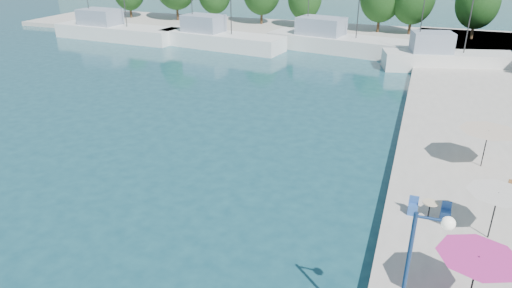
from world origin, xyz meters
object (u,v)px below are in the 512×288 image
at_px(umbrella_white, 497,198).
at_px(street_lamp, 421,263).
at_px(trawler_03, 337,42).
at_px(umbrella_pink, 477,263).
at_px(trawler_01, 114,31).
at_px(trawler_04, 446,59).
at_px(trawler_02, 217,39).
at_px(umbrella_cream, 488,135).

xyz_separation_m(umbrella_white, street_lamp, (-2.94, -7.51, 1.57)).
height_order(trawler_03, umbrella_white, trawler_03).
bearing_deg(street_lamp, umbrella_pink, 54.20).
xyz_separation_m(trawler_01, trawler_04, (41.69, -2.08, 0.00)).
xyz_separation_m(trawler_02, umbrella_pink, (26.64, -38.12, 1.49)).
xyz_separation_m(trawler_04, umbrella_white, (1.33, -31.40, 1.44)).
distance_m(trawler_02, umbrella_pink, 46.53).
xyz_separation_m(trawler_04, umbrella_cream, (1.59, -24.17, 1.41)).
height_order(trawler_01, trawler_03, same).
bearing_deg(trawler_01, umbrella_cream, -27.22).
relative_size(umbrella_white, umbrella_cream, 0.82).
distance_m(trawler_04, umbrella_pink, 36.24).
xyz_separation_m(trawler_02, trawler_03, (14.36, 2.92, -0.00)).
bearing_deg(umbrella_white, trawler_01, 142.12).
bearing_deg(trawler_03, umbrella_cream, -53.78).
distance_m(trawler_02, umbrella_white, 43.35).
height_order(trawler_04, umbrella_cream, trawler_04).
bearing_deg(street_lamp, trawler_03, 102.28).
distance_m(trawler_04, umbrella_white, 31.46).
xyz_separation_m(trawler_01, umbrella_cream, (43.29, -26.25, 1.41)).
height_order(trawler_04, umbrella_white, trawler_04).
distance_m(trawler_03, umbrella_cream, 32.07).
xyz_separation_m(trawler_03, umbrella_cream, (13.62, -29.00, 1.41)).
bearing_deg(trawler_02, trawler_04, 4.12).
distance_m(trawler_01, umbrella_pink, 56.82).
bearing_deg(trawler_03, trawler_04, -10.83).
bearing_deg(umbrella_pink, trawler_03, 106.66).
bearing_deg(umbrella_cream, umbrella_pink, -96.33).
height_order(trawler_01, umbrella_pink, trawler_01).
bearing_deg(umbrella_white, trawler_02, 129.76).
relative_size(trawler_03, umbrella_cream, 6.07).
xyz_separation_m(trawler_01, umbrella_pink, (41.95, -38.29, 1.49)).
relative_size(trawler_04, umbrella_cream, 4.44).
relative_size(trawler_02, trawler_04, 1.23).
height_order(umbrella_white, umbrella_cream, umbrella_white).
bearing_deg(street_lamp, umbrella_cream, 76.64).
bearing_deg(umbrella_pink, umbrella_cream, 83.67).
bearing_deg(trawler_01, trawler_03, 9.30).
xyz_separation_m(trawler_02, umbrella_cream, (27.97, -26.08, 1.41)).
xyz_separation_m(umbrella_pink, umbrella_white, (1.08, 4.82, -0.05)).
relative_size(trawler_01, trawler_04, 1.33).
bearing_deg(street_lamp, trawler_01, 133.25).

